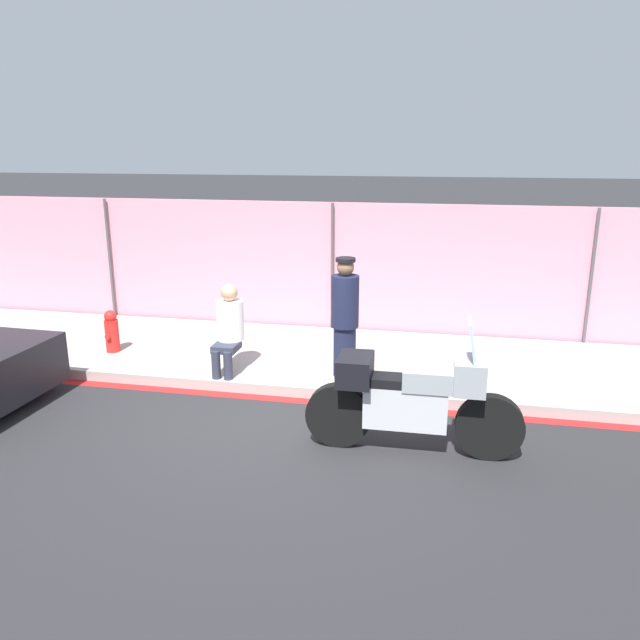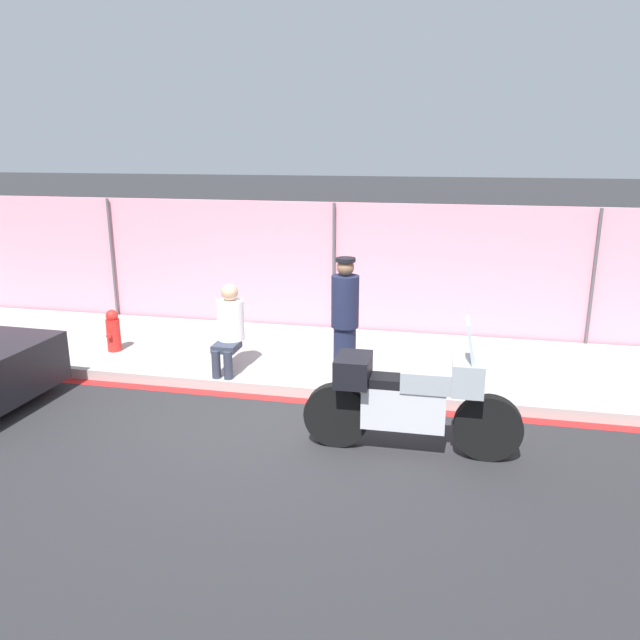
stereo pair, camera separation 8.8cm
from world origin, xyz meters
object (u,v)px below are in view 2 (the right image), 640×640
(person_seated_on_curb, at_px, (229,324))
(officer_standing, at_px, (345,317))
(fire_hydrant, at_px, (113,331))
(motorcycle, at_px, (409,399))

(person_seated_on_curb, bearing_deg, officer_standing, 4.93)
(person_seated_on_curb, distance_m, fire_hydrant, 2.12)
(motorcycle, bearing_deg, officer_standing, 118.96)
(motorcycle, relative_size, officer_standing, 1.42)
(motorcycle, xyz_separation_m, fire_hydrant, (-4.63, 2.05, -0.14))
(officer_standing, bearing_deg, person_seated_on_curb, -175.07)
(motorcycle, height_order, person_seated_on_curb, motorcycle)
(motorcycle, distance_m, officer_standing, 2.05)
(person_seated_on_curb, bearing_deg, fire_hydrant, 167.90)
(person_seated_on_curb, xyz_separation_m, fire_hydrant, (-2.04, 0.44, -0.35))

